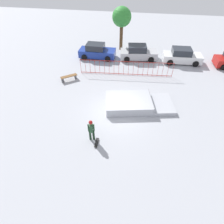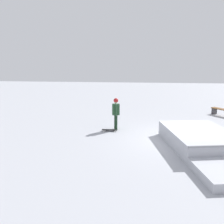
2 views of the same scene
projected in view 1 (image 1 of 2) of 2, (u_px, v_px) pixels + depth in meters
The scene contains 10 objects.
ground_plane at pixel (118, 113), 14.62m from camera, with size 60.00×60.00×0.00m, color #A8AAB2.
skate_ramp at pixel (134, 103), 15.03m from camera, with size 5.80×3.60×0.74m.
skater at pixel (91, 129), 11.95m from camera, with size 0.43×0.42×1.73m.
skateboard at pixel (97, 143), 12.30m from camera, with size 0.28×0.81×0.09m.
perimeter_fence at pixel (126, 68), 18.44m from camera, with size 9.15×0.70×1.50m.
park_bench at pixel (69, 77), 17.96m from camera, with size 1.52×1.28×0.48m.
parked_car_blue at pixel (97, 51), 21.44m from camera, with size 4.10×1.93×1.60m.
parked_car_silver at pixel (138, 53), 21.16m from camera, with size 4.29×2.34×1.60m.
parked_car_white at pixel (182, 56), 20.51m from camera, with size 4.17×2.05×1.60m.
distant_tree at pixel (122, 18), 21.21m from camera, with size 2.20×2.20×4.89m.
Camera 1 is at (1.27, -10.81, 9.77)m, focal length 29.87 mm.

